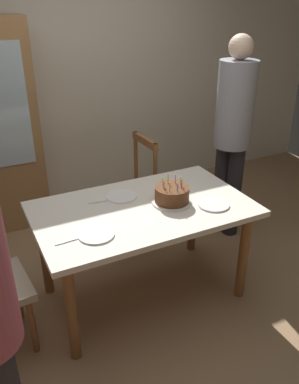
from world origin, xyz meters
name	(u,v)px	position (x,y,z in m)	size (l,w,h in m)	color
ground	(144,292)	(0.00, 0.00, 0.00)	(6.40, 6.40, 0.00)	#93704C
back_wall	(62,78)	(0.00, 1.85, 1.30)	(6.40, 0.10, 2.60)	beige
dining_table	(143,219)	(0.00, 0.00, 0.65)	(1.47, 0.88, 0.75)	silver
birthday_cake	(172,195)	(0.20, -0.04, 0.81)	(0.28, 0.28, 0.19)	silver
plate_near_celebrant	(96,234)	(-0.41, -0.20, 0.75)	(0.22, 0.22, 0.01)	white
plate_far_side	(122,196)	(-0.07, 0.20, 0.75)	(0.22, 0.22, 0.01)	white
plate_near_guest	(214,204)	(0.44, -0.20, 0.75)	(0.22, 0.22, 0.01)	white
fork_near_celebrant	(70,241)	(-0.57, -0.19, 0.75)	(0.18, 0.02, 0.01)	silver
fork_far_side	(101,202)	(-0.23, 0.19, 0.75)	(0.18, 0.02, 0.01)	silver
chair_spindle_back	(129,193)	(0.22, 0.76, 0.46)	(0.46, 0.46, 0.95)	brown
person_guest	(233,128)	(1.08, 0.47, 1.02)	(0.32, 0.32, 1.78)	#262328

